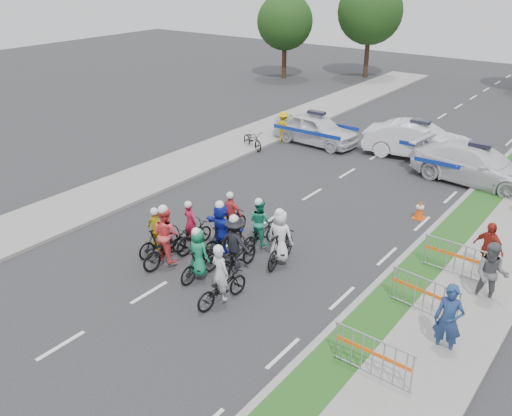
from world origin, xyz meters
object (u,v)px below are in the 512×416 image
Objects in this scene: rider_3 at (158,237)px; spectator_1 at (491,275)px; rider_9 at (232,220)px; police_car_1 at (418,141)px; spectator_2 at (488,249)px; police_car_2 at (477,165)px; rider_1 at (199,259)px; parked_bike at (253,140)px; police_car_0 at (316,129)px; rider_5 at (222,233)px; tree_0 at (285,22)px; spectator_0 at (448,320)px; marshal_hiviz at (283,127)px; rider_4 at (236,250)px; rider_8 at (260,229)px; rider_2 at (167,242)px; barrier_2 at (455,260)px; cone_0 at (420,210)px; rider_0 at (221,284)px; tree_3 at (370,12)px; barrier_0 at (372,359)px; rider_6 at (191,231)px; barrier_1 at (424,297)px; rider_7 at (280,242)px.

rider_3 is 0.90× the size of spectator_1.
police_car_1 is at bearing -101.46° from rider_9.
police_car_2 is at bearing 129.20° from spectator_2.
rider_1 is at bearing 106.35° from rider_9.
spectator_1 is at bearing -93.90° from parked_bike.
spectator_1 is 15.23m from parked_bike.
rider_9 is at bearing -69.78° from rider_1.
rider_5 is at bearing -159.23° from police_car_0.
police_car_2 is 23.65m from tree_0.
marshal_hiviz is (-12.64, 11.93, -0.16)m from spectator_0.
rider_4 is 0.38× the size of police_car_1.
rider_8 reaches higher than parked_bike.
rider_2 is at bearing 163.03° from police_car_2.
barrier_2 is (5.76, 1.90, -0.10)m from rider_8.
rider_5 is 1.07× the size of rider_8.
rider_5 is 2.75× the size of cone_0.
rider_3 is at bearing 62.51° from rider_9.
rider_0 is 3.50m from rider_3.
tree_3 is at bearing 23.67° from police_car_1.
rider_2 is 1.10× the size of spectator_1.
parked_bike is (-13.39, 7.25, -0.48)m from spectator_1.
police_car_0 is (-2.64, 13.35, 0.02)m from rider_2.
cone_0 is 26.41m from tree_0.
police_car_0 is (-4.30, 10.77, 0.10)m from rider_8.
cone_0 is at bearing 111.26° from spectator_0.
rider_8 reaches higher than marshal_hiviz.
rider_9 is 0.98× the size of parked_bike.
barrier_0 is (6.04, -1.00, -0.11)m from rider_1.
rider_6 is 1.09× the size of marshal_hiviz.
rider_0 reaches higher than rider_8.
police_car_0 reaches higher than cone_0.
rider_0 is 1.48m from rider_1.
marshal_hiviz is 15.79m from barrier_1.
barrier_0 is at bearing -63.55° from tree_3.
spectator_0 is (6.79, -1.80, 0.28)m from rider_8.
spectator_2 is at bearing -44.87° from tree_0.
rider_7 is 1.23× the size of marshal_hiviz.
rider_9 reaches higher than rider_3.
spectator_0 is 0.94× the size of barrier_0.
parked_bike is (-7.46, 11.52, -0.15)m from rider_0.
spectator_1 is 2.02m from barrier_1.
tree_0 is at bearing 125.73° from spectator_0.
rider_5 is at bearing -132.01° from spectator_2.
rider_1 is 2.69m from rider_8.
police_car_2 is at bearing -52.14° from tree_3.
rider_0 is 1.20× the size of marshal_hiviz.
rider_1 reaches higher than police_car_0.
police_car_0 is 15.16m from barrier_1.
police_car_1 is 11.10m from barrier_2.
parked_bike is at bearing -56.85° from rider_4.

